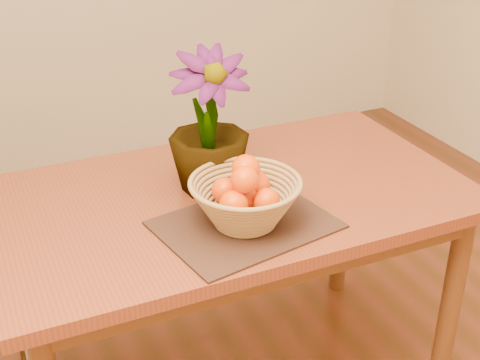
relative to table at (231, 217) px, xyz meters
name	(u,v)px	position (x,y,z in m)	size (l,w,h in m)	color
table	(231,217)	(0.00, 0.00, 0.00)	(1.40, 0.80, 0.75)	maroon
placemat	(245,225)	(-0.04, -0.19, 0.09)	(0.45, 0.34, 0.01)	#3B1F15
wicker_basket	(245,204)	(-0.04, -0.19, 0.16)	(0.30, 0.30, 0.12)	#A27143
orange_pile	(245,189)	(-0.04, -0.19, 0.20)	(0.18, 0.17, 0.14)	#E55703
potted_plant	(209,123)	(-0.04, 0.05, 0.30)	(0.23, 0.23, 0.42)	#164F17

